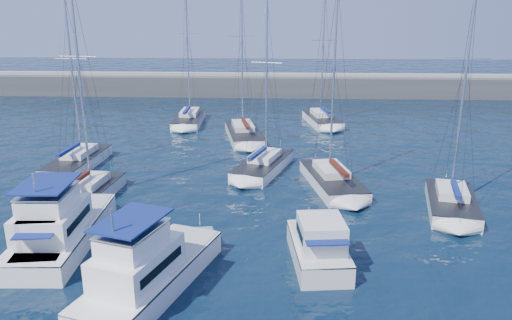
{
  "coord_description": "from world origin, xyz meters",
  "views": [
    {
      "loc": [
        4.43,
        -26.27,
        13.36
      ],
      "look_at": [
        2.81,
        7.29,
        3.0
      ],
      "focal_mm": 35.0,
      "sensor_mm": 36.0,
      "label": 1
    }
  ],
  "objects_px": {
    "sailboat_back_c": "(322,120)",
    "sailboat_mid_c": "(263,165)",
    "sailboat_mid_a": "(78,161)",
    "motor_yacht_stbd_inner": "(147,272)",
    "sailboat_back_b": "(244,133)",
    "sailboat_back_a": "(189,119)",
    "motor_yacht_stbd_outer": "(319,248)",
    "sailboat_mid_e": "(451,202)",
    "sailboat_mid_d": "(332,180)",
    "motor_yacht_port_inner": "(59,229)",
    "motor_yacht_port_outer": "(52,237)",
    "sailboat_mid_b": "(87,192)"
  },
  "relations": [
    {
      "from": "sailboat_mid_a",
      "to": "motor_yacht_port_inner",
      "type": "bearing_deg",
      "value": -68.93
    },
    {
      "from": "sailboat_mid_b",
      "to": "sailboat_back_b",
      "type": "xyz_separation_m",
      "value": [
        10.02,
        18.07,
        -0.02
      ]
    },
    {
      "from": "sailboat_mid_c",
      "to": "sailboat_back_a",
      "type": "relative_size",
      "value": 0.86
    },
    {
      "from": "motor_yacht_port_outer",
      "to": "sailboat_mid_e",
      "type": "height_order",
      "value": "sailboat_mid_e"
    },
    {
      "from": "motor_yacht_port_outer",
      "to": "motor_yacht_port_inner",
      "type": "xyz_separation_m",
      "value": [
        0.17,
        0.66,
        0.19
      ]
    },
    {
      "from": "sailboat_mid_c",
      "to": "sailboat_back_a",
      "type": "bearing_deg",
      "value": 135.97
    },
    {
      "from": "sailboat_mid_a",
      "to": "motor_yacht_stbd_inner",
      "type": "bearing_deg",
      "value": -57.29
    },
    {
      "from": "sailboat_mid_d",
      "to": "sailboat_back_c",
      "type": "height_order",
      "value": "sailboat_back_c"
    },
    {
      "from": "sailboat_mid_b",
      "to": "sailboat_mid_c",
      "type": "bearing_deg",
      "value": 34.29
    },
    {
      "from": "motor_yacht_port_outer",
      "to": "motor_yacht_stbd_inner",
      "type": "xyz_separation_m",
      "value": [
        6.46,
        -3.91,
        0.19
      ]
    },
    {
      "from": "motor_yacht_stbd_inner",
      "to": "motor_yacht_port_inner",
      "type": "bearing_deg",
      "value": 161.59
    },
    {
      "from": "sailboat_back_a",
      "to": "sailboat_back_c",
      "type": "distance_m",
      "value": 15.82
    },
    {
      "from": "motor_yacht_port_outer",
      "to": "motor_yacht_stbd_inner",
      "type": "bearing_deg",
      "value": -39.57
    },
    {
      "from": "motor_yacht_port_outer",
      "to": "sailboat_back_c",
      "type": "distance_m",
      "value": 37.75
    },
    {
      "from": "sailboat_back_b",
      "to": "motor_yacht_stbd_inner",
      "type": "bearing_deg",
      "value": -106.04
    },
    {
      "from": "motor_yacht_port_outer",
      "to": "sailboat_back_a",
      "type": "height_order",
      "value": "sailboat_back_a"
    },
    {
      "from": "motor_yacht_port_inner",
      "to": "motor_yacht_stbd_inner",
      "type": "height_order",
      "value": "same"
    },
    {
      "from": "motor_yacht_stbd_outer",
      "to": "sailboat_back_b",
      "type": "distance_m",
      "value": 27.36
    },
    {
      "from": "sailboat_mid_a",
      "to": "sailboat_mid_c",
      "type": "distance_m",
      "value": 16.14
    },
    {
      "from": "motor_yacht_port_inner",
      "to": "sailboat_mid_e",
      "type": "bearing_deg",
      "value": 12.73
    },
    {
      "from": "sailboat_back_c",
      "to": "motor_yacht_stbd_inner",
      "type": "bearing_deg",
      "value": -117.63
    },
    {
      "from": "sailboat_mid_a",
      "to": "sailboat_mid_d",
      "type": "distance_m",
      "value": 21.97
    },
    {
      "from": "motor_yacht_stbd_inner",
      "to": "sailboat_mid_b",
      "type": "relative_size",
      "value": 0.62
    },
    {
      "from": "sailboat_mid_a",
      "to": "sailboat_back_c",
      "type": "relative_size",
      "value": 0.95
    },
    {
      "from": "motor_yacht_stbd_outer",
      "to": "sailboat_back_c",
      "type": "height_order",
      "value": "sailboat_back_c"
    },
    {
      "from": "sailboat_mid_a",
      "to": "sailboat_mid_d",
      "type": "relative_size",
      "value": 0.96
    },
    {
      "from": "sailboat_back_c",
      "to": "sailboat_mid_c",
      "type": "bearing_deg",
      "value": -120.06
    },
    {
      "from": "sailboat_back_b",
      "to": "sailboat_back_c",
      "type": "xyz_separation_m",
      "value": [
        8.81,
        7.19,
        0.0
      ]
    },
    {
      "from": "sailboat_back_c",
      "to": "motor_yacht_stbd_outer",
      "type": "bearing_deg",
      "value": -105.49
    },
    {
      "from": "sailboat_back_a",
      "to": "sailboat_back_b",
      "type": "distance_m",
      "value": 9.73
    },
    {
      "from": "sailboat_mid_a",
      "to": "sailboat_mid_d",
      "type": "height_order",
      "value": "sailboat_mid_d"
    },
    {
      "from": "motor_yacht_stbd_inner",
      "to": "sailboat_back_a",
      "type": "height_order",
      "value": "sailboat_back_a"
    },
    {
      "from": "motor_yacht_stbd_inner",
      "to": "motor_yacht_stbd_outer",
      "type": "height_order",
      "value": "motor_yacht_stbd_inner"
    },
    {
      "from": "motor_yacht_port_inner",
      "to": "sailboat_mid_e",
      "type": "distance_m",
      "value": 25.31
    },
    {
      "from": "motor_yacht_port_outer",
      "to": "sailboat_back_c",
      "type": "xyz_separation_m",
      "value": [
        17.78,
        33.3,
        -0.41
      ]
    },
    {
      "from": "motor_yacht_stbd_inner",
      "to": "motor_yacht_stbd_outer",
      "type": "xyz_separation_m",
      "value": [
        8.49,
        3.33,
        -0.19
      ]
    },
    {
      "from": "sailboat_mid_c",
      "to": "motor_yacht_stbd_inner",
      "type": "bearing_deg",
      "value": -86.54
    },
    {
      "from": "sailboat_mid_c",
      "to": "sailboat_mid_e",
      "type": "xyz_separation_m",
      "value": [
        13.18,
        -7.73,
        0.03
      ]
    },
    {
      "from": "motor_yacht_stbd_inner",
      "to": "sailboat_mid_c",
      "type": "xyz_separation_m",
      "value": [
        4.94,
        19.02,
        -0.61
      ]
    },
    {
      "from": "motor_yacht_port_inner",
      "to": "sailboat_back_a",
      "type": "xyz_separation_m",
      "value": [
        1.79,
        32.2,
        -0.59
      ]
    },
    {
      "from": "sailboat_mid_a",
      "to": "sailboat_mid_c",
      "type": "relative_size",
      "value": 1.02
    },
    {
      "from": "sailboat_back_c",
      "to": "sailboat_mid_d",
      "type": "bearing_deg",
      "value": -103.09
    },
    {
      "from": "motor_yacht_port_inner",
      "to": "sailboat_mid_a",
      "type": "distance_m",
      "value": 15.71
    },
    {
      "from": "sailboat_back_b",
      "to": "sailboat_back_c",
      "type": "bearing_deg",
      "value": 27.95
    },
    {
      "from": "sailboat_mid_c",
      "to": "sailboat_back_a",
      "type": "height_order",
      "value": "sailboat_back_a"
    },
    {
      "from": "sailboat_mid_e",
      "to": "sailboat_back_c",
      "type": "height_order",
      "value": "sailboat_mid_e"
    },
    {
      "from": "sailboat_mid_c",
      "to": "sailboat_mid_e",
      "type": "distance_m",
      "value": 15.28
    },
    {
      "from": "sailboat_mid_a",
      "to": "sailboat_back_a",
      "type": "xyz_separation_m",
      "value": [
        6.71,
        17.3,
        0.02
      ]
    },
    {
      "from": "sailboat_mid_b",
      "to": "sailboat_mid_d",
      "type": "distance_m",
      "value": 18.3
    },
    {
      "from": "motor_yacht_port_inner",
      "to": "sailboat_mid_d",
      "type": "xyz_separation_m",
      "value": [
        16.71,
        11.03,
        -0.61
      ]
    }
  ]
}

